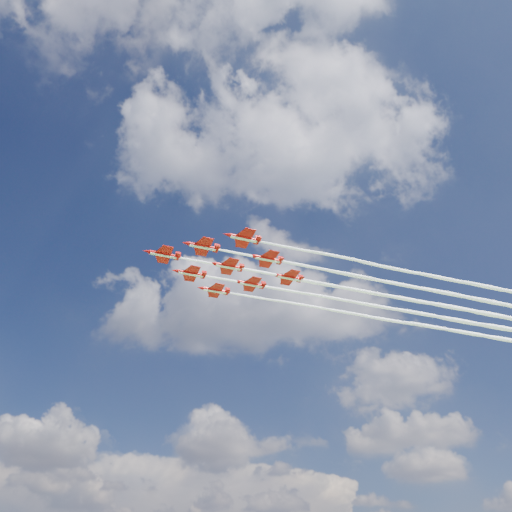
% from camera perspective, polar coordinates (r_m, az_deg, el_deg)
% --- Properties ---
extents(jet_lead, '(131.12, 69.37, 2.59)m').
position_cam_1_polar(jet_lead, '(162.50, 14.44, -4.33)').
color(jet_lead, '#B40A0A').
extents(jet_row2_port, '(131.12, 69.37, 2.59)m').
position_cam_1_polar(jet_row2_port, '(162.46, 18.56, -3.56)').
color(jet_row2_port, '#B40A0A').
extents(jet_row2_starb, '(131.12, 69.37, 2.59)m').
position_cam_1_polar(jet_row2_starb, '(172.60, 15.84, -5.93)').
color(jet_row2_starb, '#B40A0A').
extents(jet_row3_port, '(131.12, 69.37, 2.59)m').
position_cam_1_polar(jet_row3_port, '(163.29, 22.66, -2.79)').
color(jet_row3_port, '#B40A0A').
extents(jet_row3_centre, '(131.12, 69.37, 2.59)m').
position_cam_1_polar(jet_row3_centre, '(172.77, 19.73, -5.20)').
color(jet_row3_centre, '#B40A0A').
extents(jet_row3_starb, '(131.12, 69.37, 2.59)m').
position_cam_1_polar(jet_row3_starb, '(182.92, 17.09, -7.34)').
color(jet_row3_starb, '#B40A0A').
extents(jet_row4_port, '(131.12, 69.37, 2.59)m').
position_cam_1_polar(jet_row4_port, '(173.74, 23.58, -4.46)').
color(jet_row4_port, '#B40A0A').
extents(jet_row4_starb, '(131.12, 69.37, 2.59)m').
position_cam_1_polar(jet_row4_starb, '(183.26, 20.76, -6.65)').
color(jet_row4_starb, '#B40A0A').
extents(jet_tail, '(131.12, 69.37, 2.59)m').
position_cam_1_polar(jet_tail, '(184.37, 24.40, -5.94)').
color(jet_tail, '#B40A0A').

